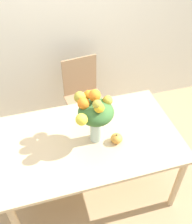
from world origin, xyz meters
TOP-DOWN VIEW (x-y plane):
  - ground_plane at (0.00, 0.00)m, footprint 12.00×12.00m
  - wall_back at (0.00, 1.25)m, footprint 8.00×0.06m
  - dining_table at (0.00, 0.00)m, footprint 1.52×0.93m
  - flower_vase at (0.04, -0.02)m, footprint 0.32×0.33m
  - pumpkin at (0.21, -0.10)m, footprint 0.10×0.10m
  - dining_chair_near_window at (0.16, 0.84)m, footprint 0.46×0.46m

SIDE VIEW (x-z plane):
  - ground_plane at x=0.00m, z-range 0.00..0.00m
  - dining_chair_near_window at x=0.16m, z-range 0.02..0.96m
  - dining_table at x=0.00m, z-range 0.29..1.03m
  - pumpkin at x=0.21m, z-range 0.74..0.83m
  - flower_vase at x=0.04m, z-range 0.80..1.28m
  - wall_back at x=0.00m, z-range 0.00..2.70m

